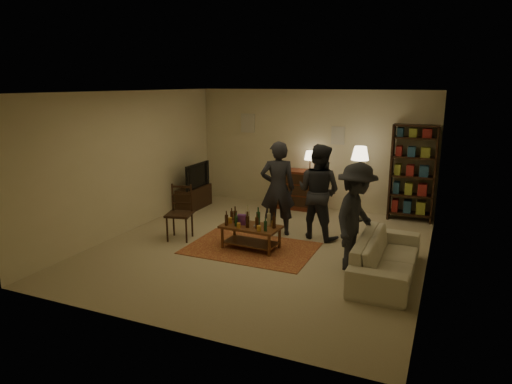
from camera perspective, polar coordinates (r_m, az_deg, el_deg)
The scene contains 13 objects.
floor at distance 8.15m, azimuth 0.64°, elevation -6.91°, with size 6.00×6.00×0.00m, color #C6B793.
room_shell at distance 10.70m, azimuth 3.66°, elevation 7.96°, with size 6.00×6.00×6.00m.
rug at distance 8.09m, azimuth -0.64°, elevation -7.03°, with size 2.20×1.50×0.01m, color maroon.
coffee_table at distance 7.97m, azimuth -0.69°, elevation -4.47°, with size 1.05×0.61×0.76m.
dining_chair at distance 8.57m, azimuth -9.44°, elevation -2.22°, with size 0.55×0.55×1.04m.
tv_stand at distance 10.65m, azimuth -7.77°, elevation 0.03°, with size 0.40×1.00×1.06m.
dresser at distance 10.52m, azimuth 5.40°, elevation 0.44°, with size 1.00×0.50×1.36m.
bookshelf at distance 10.02m, azimuth 18.97°, elevation 2.36°, with size 0.90×0.34×2.02m.
floor_lamp at distance 9.65m, azimuth 12.87°, elevation 4.13°, with size 0.36×0.36×1.57m.
sofa at distance 7.16m, azimuth 15.98°, elevation -7.83°, with size 2.08×0.81×0.61m, color beige.
person_left at distance 8.60m, azimuth 2.73°, elevation 0.42°, with size 0.66×0.43×1.80m, color #222228.
person_right at distance 8.49m, azimuth 7.82°, elevation 0.04°, with size 0.86×0.67×1.77m, color #24252B.
person_by_sofa at distance 7.13m, azimuth 12.37°, elevation -3.11°, with size 1.09×0.63×1.69m, color #24252B.
Camera 1 is at (2.95, -7.05, 2.84)m, focal length 32.00 mm.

